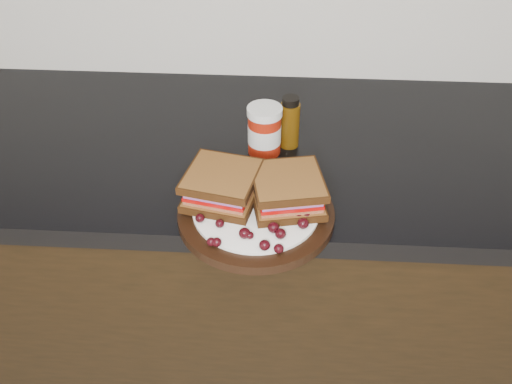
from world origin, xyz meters
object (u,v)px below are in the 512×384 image
(sandwich_left, at_px, (222,186))
(condiment_jar, at_px, (264,130))
(plate, at_px, (256,214))
(oil_bottle, at_px, (290,122))

(sandwich_left, xyz_separation_m, condiment_jar, (0.07, 0.19, -0.00))
(plate, distance_m, condiment_jar, 0.21)
(sandwich_left, height_order, condiment_jar, condiment_jar)
(plate, height_order, oil_bottle, oil_bottle)
(sandwich_left, relative_size, condiment_jar, 1.19)
(sandwich_left, distance_m, oil_bottle, 0.24)
(condiment_jar, bearing_deg, plate, -91.23)
(sandwich_left, bearing_deg, plate, -9.15)
(plate, relative_size, sandwich_left, 2.26)
(plate, height_order, condiment_jar, condiment_jar)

